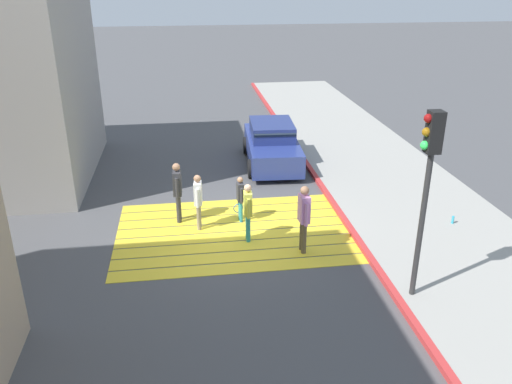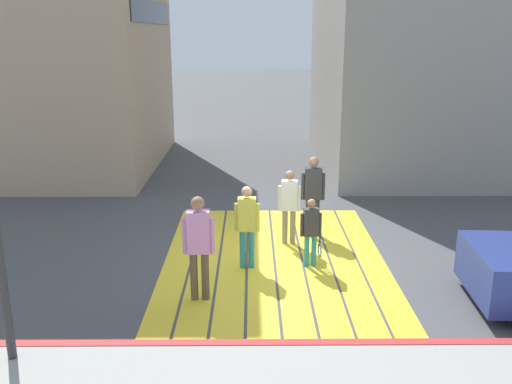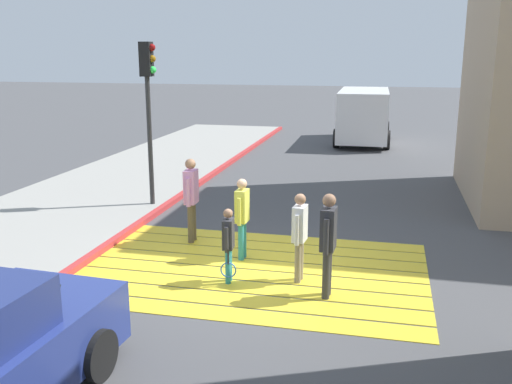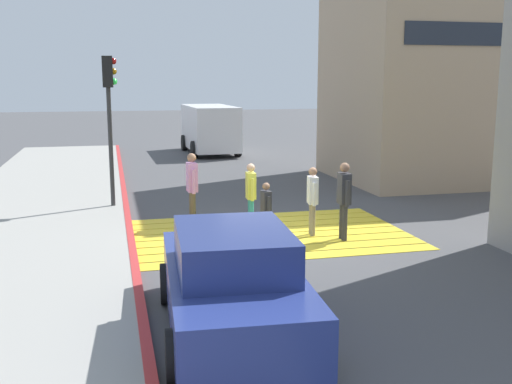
% 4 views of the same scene
% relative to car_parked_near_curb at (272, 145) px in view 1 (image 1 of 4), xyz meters
% --- Properties ---
extents(ground_plane, '(120.00, 120.00, 0.00)m').
position_rel_car_parked_near_curb_xyz_m(ground_plane, '(2.00, 5.34, -0.73)').
color(ground_plane, '#4C4C4F').
extents(crosswalk_stripes, '(6.40, 4.35, 0.01)m').
position_rel_car_parked_near_curb_xyz_m(crosswalk_stripes, '(2.00, 5.34, -0.73)').
color(crosswalk_stripes, yellow).
rests_on(crosswalk_stripes, ground).
extents(sidewalk_west, '(4.80, 40.00, 0.12)m').
position_rel_car_parked_near_curb_xyz_m(sidewalk_west, '(-3.60, 5.34, -0.67)').
color(sidewalk_west, '#9E9B93').
rests_on(sidewalk_west, ground).
extents(curb_painted, '(0.16, 40.00, 0.13)m').
position_rel_car_parked_near_curb_xyz_m(curb_painted, '(-1.25, 5.34, -0.67)').
color(curb_painted, '#BC3333').
rests_on(curb_painted, ground).
extents(car_parked_near_curb, '(2.18, 4.40, 1.57)m').
position_rel_car_parked_near_curb_xyz_m(car_parked_near_curb, '(0.00, 0.00, 0.00)').
color(car_parked_near_curb, navy).
rests_on(car_parked_near_curb, ground).
extents(traffic_light_corner, '(0.39, 0.28, 4.24)m').
position_rel_car_parked_near_curb_xyz_m(traffic_light_corner, '(-1.58, 9.04, 2.30)').
color(traffic_light_corner, '#2D2D2D').
rests_on(traffic_light_corner, ground).
extents(water_bottle, '(0.07, 0.07, 0.22)m').
position_rel_car_parked_near_curb_xyz_m(water_bottle, '(-4.17, 5.91, -0.50)').
color(water_bottle, '#33A5BF').
rests_on(water_bottle, sidewalk_west).
extents(pedestrian_adult_lead, '(0.25, 0.52, 1.78)m').
position_rel_car_parked_near_curb_xyz_m(pedestrian_adult_lead, '(3.47, 4.44, 0.30)').
color(pedestrian_adult_lead, '#333338').
rests_on(pedestrian_adult_lead, ground).
extents(pedestrian_adult_trailing, '(0.24, 0.47, 1.62)m').
position_rel_car_parked_near_curb_xyz_m(pedestrian_adult_trailing, '(2.92, 5.00, 0.21)').
color(pedestrian_adult_trailing, gray).
rests_on(pedestrian_adult_trailing, ground).
extents(pedestrian_adult_side, '(0.22, 0.48, 1.63)m').
position_rel_car_parked_near_curb_xyz_m(pedestrian_adult_side, '(1.65, 5.88, 0.21)').
color(pedestrian_adult_side, teal).
rests_on(pedestrian_adult_side, ground).
extents(pedestrian_teen_behind, '(0.25, 0.53, 1.82)m').
position_rel_car_parked_near_curb_xyz_m(pedestrian_teen_behind, '(0.33, 6.66, 0.33)').
color(pedestrian_teen_behind, brown).
rests_on(pedestrian_teen_behind, ground).
extents(pedestrian_child_with_racket, '(0.29, 0.42, 1.36)m').
position_rel_car_parked_near_curb_xyz_m(pedestrian_child_with_racket, '(1.72, 4.65, 0.04)').
color(pedestrian_child_with_racket, teal).
rests_on(pedestrian_child_with_racket, ground).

